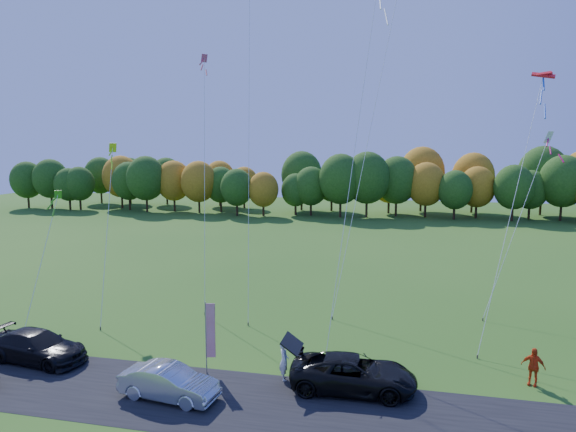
% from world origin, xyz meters
% --- Properties ---
extents(ground, '(160.00, 160.00, 0.00)m').
position_xyz_m(ground, '(0.00, 0.00, 0.00)').
color(ground, '#285717').
extents(asphalt_strip, '(90.00, 6.00, 0.01)m').
position_xyz_m(asphalt_strip, '(0.00, -4.00, 0.01)').
color(asphalt_strip, black).
rests_on(asphalt_strip, ground).
extents(tree_line, '(116.00, 12.00, 10.00)m').
position_xyz_m(tree_line, '(0.00, 55.00, 0.00)').
color(tree_line, '#1E4711').
rests_on(tree_line, ground).
extents(black_suv, '(5.92, 2.86, 1.63)m').
position_xyz_m(black_suv, '(4.84, -1.69, 0.81)').
color(black_suv, black).
rests_on(black_suv, ground).
extents(silver_sedan, '(4.73, 2.14, 1.51)m').
position_xyz_m(silver_sedan, '(-3.21, -4.28, 0.75)').
color(silver_sedan, silver).
rests_on(silver_sedan, ground).
extents(dark_truck_a, '(5.79, 2.92, 1.61)m').
position_xyz_m(dark_truck_a, '(-11.79, -2.09, 0.81)').
color(dark_truck_a, black).
rests_on(dark_truck_a, ground).
extents(person_tailgate_a, '(0.67, 0.81, 1.92)m').
position_xyz_m(person_tailgate_a, '(1.44, -1.33, 0.96)').
color(person_tailgate_a, silver).
rests_on(person_tailgate_a, ground).
extents(person_tailgate_b, '(0.65, 0.81, 1.58)m').
position_xyz_m(person_tailgate_b, '(2.19, -0.82, 0.79)').
color(person_tailgate_b, gray).
rests_on(person_tailgate_b, ground).
extents(person_east, '(1.17, 0.82, 1.85)m').
position_xyz_m(person_east, '(13.14, 0.67, 0.93)').
color(person_east, red).
rests_on(person_east, ground).
extents(feather_flag, '(0.48, 0.19, 3.71)m').
position_xyz_m(feather_flag, '(-2.33, -1.46, 2.26)').
color(feather_flag, '#999999').
rests_on(feather_flag, ground).
extents(kite_delta_blue, '(4.31, 11.33, 28.07)m').
position_xyz_m(kite_delta_blue, '(-3.83, 10.60, 13.72)').
color(kite_delta_blue, '#4C3F33').
rests_on(kite_delta_blue, ground).
extents(kite_parafoil_orange, '(6.40, 11.67, 29.27)m').
position_xyz_m(kite_parafoil_orange, '(4.81, 13.21, 14.44)').
color(kite_parafoil_orange, '#4C3F33').
rests_on(kite_parafoil_orange, ground).
extents(kite_delta_red, '(3.25, 9.76, 23.27)m').
position_xyz_m(kite_delta_red, '(4.03, 6.37, 11.51)').
color(kite_delta_red, '#4C3F33').
rests_on(kite_delta_red, ground).
extents(kite_parafoil_rainbow, '(5.68, 8.67, 16.20)m').
position_xyz_m(kite_parafoil_rainbow, '(13.16, 7.41, 7.99)').
color(kite_parafoil_rainbow, '#4C3F33').
rests_on(kite_parafoil_rainbow, ground).
extents(kite_diamond_yellow, '(3.10, 7.09, 11.76)m').
position_xyz_m(kite_diamond_yellow, '(-12.40, 5.95, 5.67)').
color(kite_diamond_yellow, '#4C3F33').
rests_on(kite_diamond_yellow, ground).
extents(kite_diamond_green, '(0.95, 4.99, 8.69)m').
position_xyz_m(kite_diamond_green, '(-14.81, 2.53, 4.44)').
color(kite_diamond_green, '#4C3F33').
rests_on(kite_diamond_green, ground).
extents(kite_diamond_white, '(5.28, 6.16, 12.69)m').
position_xyz_m(kite_diamond_white, '(14.45, 12.25, 6.03)').
color(kite_diamond_white, '#4C3F33').
rests_on(kite_diamond_white, ground).
extents(kite_diamond_pink, '(2.72, 6.99, 18.34)m').
position_xyz_m(kite_diamond_pink, '(-6.97, 9.92, 9.01)').
color(kite_diamond_pink, '#4C3F33').
rests_on(kite_diamond_pink, ground).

